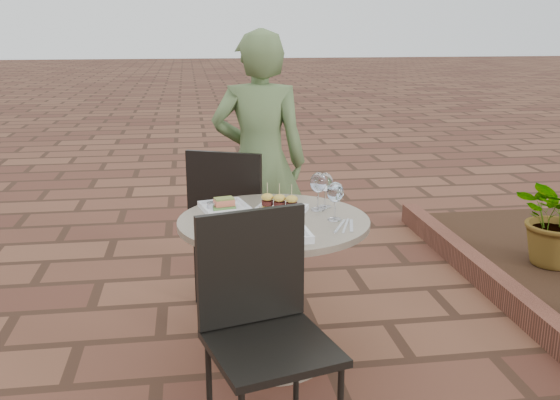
{
  "coord_description": "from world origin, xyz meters",
  "views": [
    {
      "loc": [
        -0.22,
        -3.06,
        1.6
      ],
      "look_at": [
        0.19,
        -0.29,
        0.82
      ],
      "focal_mm": 40.0,
      "sensor_mm": 36.0,
      "label": 1
    }
  ],
  "objects": [
    {
      "name": "cafe_table",
      "position": [
        0.16,
        -0.29,
        0.48
      ],
      "size": [
        0.9,
        0.9,
        0.73
      ],
      "color": "gray",
      "rests_on": "ground"
    },
    {
      "name": "diner",
      "position": [
        0.2,
        0.66,
        0.8
      ],
      "size": [
        0.63,
        0.46,
        1.59
      ],
      "primitive_type": "imported",
      "rotation": [
        0.0,
        0.0,
        3.01
      ],
      "color": "#4B6135",
      "rests_on": "ground"
    },
    {
      "name": "cutlery_set",
      "position": [
        0.46,
        -0.45,
        0.73
      ],
      "size": [
        0.16,
        0.23,
        0.0
      ],
      "primitive_type": null,
      "rotation": [
        0.0,
        0.0,
        -0.32
      ],
      "color": "silver",
      "rests_on": "cafe_table"
    },
    {
      "name": "chair_far",
      "position": [
        0.0,
        0.44,
        0.55
      ],
      "size": [
        0.58,
        0.58,
        0.93
      ],
      "rotation": [
        0.0,
        0.0,
        2.73
      ],
      "color": "black",
      "rests_on": "ground"
    },
    {
      "name": "chair_near",
      "position": [
        0.03,
        -0.91,
        0.55
      ],
      "size": [
        0.54,
        0.54,
        0.93
      ],
      "rotation": [
        0.0,
        0.0,
        0.27
      ],
      "color": "black",
      "rests_on": "ground"
    },
    {
      "name": "wine_glass_mid",
      "position": [
        0.39,
        -0.18,
        0.86
      ],
      "size": [
        0.08,
        0.08,
        0.19
      ],
      "color": "white",
      "rests_on": "cafe_table"
    },
    {
      "name": "ground",
      "position": [
        0.0,
        0.0,
        0.0
      ],
      "size": [
        60.0,
        60.0,
        0.0
      ],
      "primitive_type": "plane",
      "color": "brown",
      "rests_on": "ground"
    },
    {
      "name": "wine_glass_right",
      "position": [
        0.43,
        -0.35,
        0.86
      ],
      "size": [
        0.08,
        0.08,
        0.18
      ],
      "color": "white",
      "rests_on": "cafe_table"
    },
    {
      "name": "plate_sliders",
      "position": [
        0.19,
        -0.22,
        0.76
      ],
      "size": [
        0.31,
        0.31,
        0.15
      ],
      "rotation": [
        0.0,
        0.0,
        -0.44
      ],
      "color": "white",
      "rests_on": "cafe_table"
    },
    {
      "name": "plate_salmon",
      "position": [
        -0.06,
        -0.11,
        0.75
      ],
      "size": [
        0.26,
        0.26,
        0.06
      ],
      "rotation": [
        0.0,
        0.0,
        0.23
      ],
      "color": "white",
      "rests_on": "cafe_table"
    },
    {
      "name": "planter_curb",
      "position": [
        1.6,
        0.3,
        0.07
      ],
      "size": [
        0.12,
        3.0,
        0.15
      ],
      "primitive_type": "cube",
      "color": "brown",
      "rests_on": "ground"
    },
    {
      "name": "wine_glass_far",
      "position": [
        0.43,
        -0.14,
        0.85
      ],
      "size": [
        0.07,
        0.07,
        0.18
      ],
      "color": "white",
      "rests_on": "cafe_table"
    },
    {
      "name": "potted_plant_a",
      "position": [
        2.18,
        0.57,
        0.4
      ],
      "size": [
        0.72,
        0.66,
        0.67
      ],
      "primitive_type": "imported",
      "rotation": [
        0.0,
        0.0,
        0.25
      ],
      "color": "#33662D",
      "rests_on": "mulch_bed"
    },
    {
      "name": "plate_tuna",
      "position": [
        0.14,
        -0.54,
        0.75
      ],
      "size": [
        0.28,
        0.28,
        0.03
      ],
      "rotation": [
        0.0,
        0.0,
        0.07
      ],
      "color": "white",
      "rests_on": "cafe_table"
    },
    {
      "name": "steel_ramekin",
      "position": [
        -0.12,
        -0.11,
        0.75
      ],
      "size": [
        0.07,
        0.07,
        0.04
      ],
      "primitive_type": "cylinder",
      "rotation": [
        0.0,
        0.0,
        0.33
      ],
      "color": "silver",
      "rests_on": "cafe_table"
    }
  ]
}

